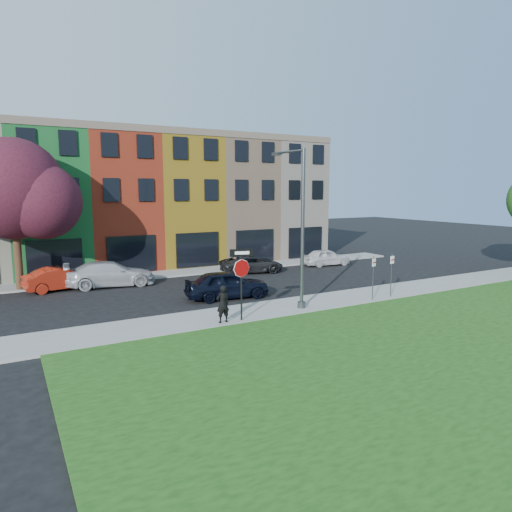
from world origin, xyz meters
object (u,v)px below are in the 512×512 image
man (223,304)px  sedan_near (227,284)px  stop_sign (241,270)px  street_lamp (300,229)px

man → sedan_near: (2.37, 4.52, -0.18)m
man → sedan_near: size_ratio=0.35×
stop_sign → street_lamp: 4.05m
sedan_near → street_lamp: size_ratio=0.62×
stop_sign → street_lamp: street_lamp is taller
street_lamp → man: bearing=-178.6°
sedan_near → street_lamp: bearing=-143.1°
stop_sign → man: stop_sign is taller
stop_sign → sedan_near: stop_sign is taller
man → sedan_near: bearing=-119.8°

